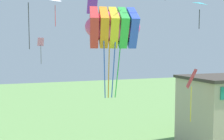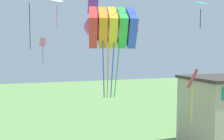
% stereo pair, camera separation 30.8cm
% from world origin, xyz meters
% --- Properties ---
extents(kite_rainbow_parafoil, '(3.30, 2.75, 4.83)m').
position_xyz_m(kite_rainbow_parafoil, '(-0.63, 7.43, 9.28)').
color(kite_rainbow_parafoil, '#E54C8C').
extents(kite_cyan_delta, '(1.23, 1.21, 1.88)m').
position_xyz_m(kite_cyan_delta, '(5.81, 8.52, 11.22)').
color(kite_cyan_delta, '#2DB2C6').
extents(kite_pink_diamond, '(0.57, 0.36, 2.26)m').
position_xyz_m(kite_pink_diamond, '(-4.12, 16.31, 8.57)').
color(kite_pink_diamond, pink).
extents(kite_white_delta, '(1.27, 1.24, 2.50)m').
position_xyz_m(kite_white_delta, '(-2.88, 16.15, 12.50)').
color(kite_white_delta, white).
extents(kite_red_diamond, '(0.98, 1.14, 3.59)m').
position_xyz_m(kite_red_diamond, '(5.35, 8.56, 5.95)').
color(kite_red_diamond, red).
extents(kite_purple_streamer, '(0.79, 0.37, 2.84)m').
position_xyz_m(kite_purple_streamer, '(-0.63, 11.93, 10.96)').
color(kite_purple_streamer, purple).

